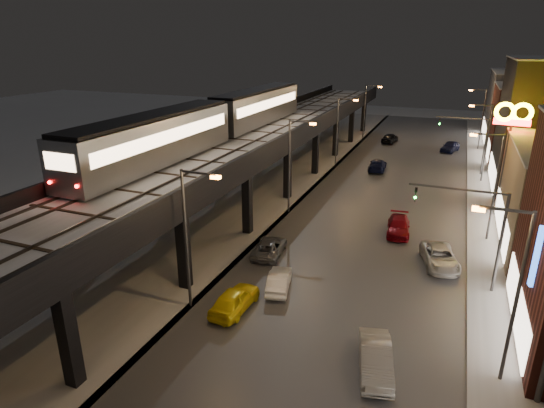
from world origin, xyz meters
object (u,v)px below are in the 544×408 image
(car_mid_dark, at_px, (377,165))
(car_onc_red, at_px, (450,147))
(car_onc_dark, at_px, (440,258))
(car_taxi, at_px, (235,300))
(car_onc_white, at_px, (398,227))
(car_near_white, at_px, (279,281))
(car_onc_silver, at_px, (376,360))
(subway_train, at_px, (216,119))
(car_far_white, at_px, (390,138))
(car_mid_silver, at_px, (269,248))

(car_mid_dark, distance_m, car_onc_red, 16.76)
(car_mid_dark, height_order, car_onc_dark, car_mid_dark)
(car_taxi, relative_size, car_onc_white, 0.94)
(car_near_white, relative_size, car_onc_silver, 0.87)
(car_near_white, height_order, car_mid_dark, car_mid_dark)
(subway_train, bearing_deg, car_onc_white, -5.52)
(car_near_white, xyz_separation_m, car_onc_dark, (9.82, 7.60, 0.04))
(car_onc_silver, height_order, car_onc_dark, car_onc_silver)
(car_onc_red, bearing_deg, car_onc_white, -78.45)
(car_onc_dark, distance_m, car_onc_white, 6.15)
(car_far_white, bearing_deg, car_onc_white, 107.77)
(car_taxi, xyz_separation_m, car_onc_dark, (11.44, 10.99, -0.05))
(subway_train, bearing_deg, car_near_white, -49.59)
(car_mid_dark, bearing_deg, car_onc_silver, 96.01)
(subway_train, height_order, car_onc_silver, subway_train)
(car_near_white, height_order, car_mid_silver, car_near_white)
(car_mid_silver, bearing_deg, car_onc_dark, -173.52)
(car_onc_silver, xyz_separation_m, car_onc_white, (-1.23, 18.27, -0.07))
(car_taxi, distance_m, car_onc_silver, 9.34)
(car_mid_silver, bearing_deg, subway_train, -52.57)
(car_mid_silver, height_order, car_onc_silver, car_onc_silver)
(car_onc_white, bearing_deg, subway_train, 168.34)
(car_mid_silver, xyz_separation_m, car_mid_dark, (3.64, 27.56, 0.09))
(subway_train, distance_m, car_mid_dark, 23.53)
(car_onc_white, relative_size, car_onc_red, 1.02)
(car_onc_dark, bearing_deg, subway_train, 148.95)
(car_far_white, xyz_separation_m, car_onc_white, (6.15, -37.13, -0.11))
(subway_train, relative_size, car_near_white, 10.15)
(car_mid_silver, height_order, car_mid_dark, car_mid_dark)
(car_far_white, bearing_deg, car_mid_dark, 101.63)
(car_mid_silver, height_order, car_onc_dark, car_onc_dark)
(subway_train, relative_size, car_far_white, 8.68)
(car_onc_dark, bearing_deg, car_near_white, -156.27)
(car_onc_silver, relative_size, car_onc_red, 0.98)
(car_near_white, xyz_separation_m, car_mid_dark, (1.04, 32.15, 0.07))
(subway_train, bearing_deg, car_onc_dark, -17.03)
(car_far_white, relative_size, car_onc_red, 1.01)
(subway_train, xyz_separation_m, car_onc_red, (21.55, 32.37, -7.77))
(subway_train, relative_size, car_mid_silver, 8.74)
(car_onc_silver, bearing_deg, car_near_white, 128.94)
(car_mid_dark, xyz_separation_m, car_onc_dark, (8.78, -24.55, -0.03))
(car_onc_silver, bearing_deg, car_taxi, 152.12)
(car_mid_dark, bearing_deg, car_onc_red, -123.19)
(car_onc_dark, xyz_separation_m, car_onc_white, (-3.63, 4.97, -0.02))
(car_far_white, distance_m, car_onc_white, 37.63)
(subway_train, bearing_deg, car_mid_silver, -45.41)
(car_mid_dark, distance_m, car_onc_dark, 26.07)
(car_near_white, xyz_separation_m, car_onc_red, (9.33, 46.72, 0.13))
(car_near_white, xyz_separation_m, car_mid_silver, (-2.59, 4.59, -0.01))
(car_near_white, height_order, car_onc_dark, car_onc_dark)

